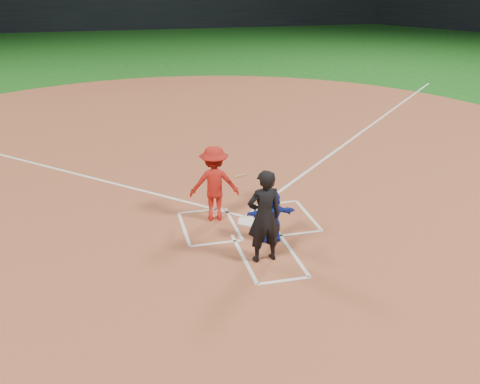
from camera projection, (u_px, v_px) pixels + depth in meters
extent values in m
plane|color=#155417|center=(248.00, 222.00, 13.20)|extent=(120.00, 120.00, 0.00)
cylinder|color=brown|center=(203.00, 149.00, 18.57)|extent=(28.00, 28.00, 0.01)
cube|color=black|center=(129.00, 13.00, 55.56)|extent=(80.00, 1.20, 3.20)
cylinder|color=white|center=(248.00, 221.00, 13.19)|extent=(0.60, 0.60, 0.02)
imported|color=#13289E|center=(272.00, 216.00, 12.04)|extent=(1.15, 0.38, 1.24)
imported|color=black|center=(264.00, 216.00, 11.08)|extent=(0.79, 0.56, 2.04)
cube|color=white|center=(202.00, 211.00, 13.79)|extent=(1.22, 0.08, 0.01)
cube|color=white|center=(217.00, 243.00, 12.15)|extent=(1.22, 0.08, 0.01)
cube|color=white|center=(233.00, 223.00, 13.11)|extent=(0.08, 1.83, 0.01)
cube|color=white|center=(184.00, 229.00, 12.83)|extent=(0.08, 1.83, 0.01)
cube|color=white|center=(274.00, 203.00, 14.23)|extent=(1.22, 0.08, 0.01)
cube|color=white|center=(298.00, 234.00, 12.59)|extent=(1.22, 0.08, 0.01)
cube|color=white|center=(262.00, 220.00, 13.27)|extent=(0.08, 1.83, 0.01)
cube|color=white|center=(308.00, 215.00, 13.55)|extent=(0.08, 1.83, 0.01)
cube|color=white|center=(243.00, 257.00, 11.54)|extent=(0.08, 2.20, 0.01)
cube|color=white|center=(292.00, 251.00, 11.79)|extent=(0.08, 2.20, 0.01)
cube|color=white|center=(284.00, 281.00, 10.68)|extent=(1.10, 0.08, 0.01)
cube|color=white|center=(371.00, 125.00, 21.38)|extent=(14.21, 14.21, 0.01)
imported|color=#A81912|center=(214.00, 184.00, 13.00)|extent=(1.31, 0.87, 1.89)
cylinder|color=#A87F3D|center=(240.00, 176.00, 12.93)|extent=(0.53, 0.72, 0.28)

